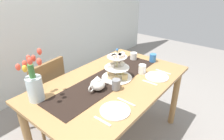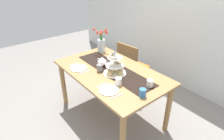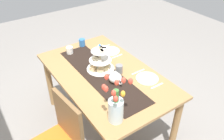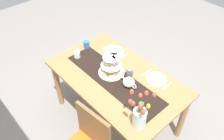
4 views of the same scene
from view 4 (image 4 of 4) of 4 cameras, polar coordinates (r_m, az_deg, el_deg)
The scene contains 16 objects.
ground_plane at distance 3.20m, azimuth 0.95°, elevation -11.61°, with size 8.00×8.00×0.00m, color gray.
dining_table at distance 2.70m, azimuth 1.10°, elevation -3.33°, with size 1.57×0.94×0.77m.
table_runner at distance 2.59m, azimuth 0.30°, elevation -2.14°, with size 1.30×0.35×0.00m, color black.
tiered_cake_stand at distance 2.59m, azimuth -0.18°, elevation 0.99°, with size 0.30×0.30×0.30m.
teapot at distance 2.48m, azimuth 4.16°, elevation -2.93°, with size 0.24×0.13×0.14m.
tulip_vase at distance 2.10m, azimuth 6.83°, elevation -10.99°, with size 0.21×0.20×0.41m.
cream_jug at distance 2.88m, azimuth -8.64°, elevation 3.81°, with size 0.08×0.08×0.09m, color white.
dinner_plate_left at distance 2.63m, azimuth 10.90°, elevation -2.18°, with size 0.23×0.23×0.01m, color white.
fork_left at distance 2.58m, azimuth 13.35°, elevation -3.87°, with size 0.02×0.15×0.01m, color silver.
knife_left at distance 2.69m, azimuth 8.54°, elevation -0.61°, with size 0.01×0.17×0.01m, color silver.
dinner_plate_right at distance 2.96m, azimuth 0.80°, elevation 4.65°, with size 0.23×0.23×0.01m, color white.
fork_right at distance 2.88m, azimuth 2.76°, elevation 3.30°, with size 0.02×0.15×0.01m, color silver.
knife_right at distance 3.05m, azimuth -1.06°, elevation 5.86°, with size 0.01×0.17×0.01m, color silver.
mug_grey at distance 2.60m, azimuth 4.39°, elevation -0.52°, with size 0.08×0.08×0.10m, color slate.
mug_white_text at distance 2.84m, azimuth -1.30°, elevation 3.82°, with size 0.08×0.08×0.10m, color white.
mug_orange at distance 3.03m, azimuth -6.29°, elevation 6.29°, with size 0.08×0.08×0.10m, color #3370B7.
Camera 4 is at (-1.36, 1.30, 2.59)m, focal length 37.12 mm.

